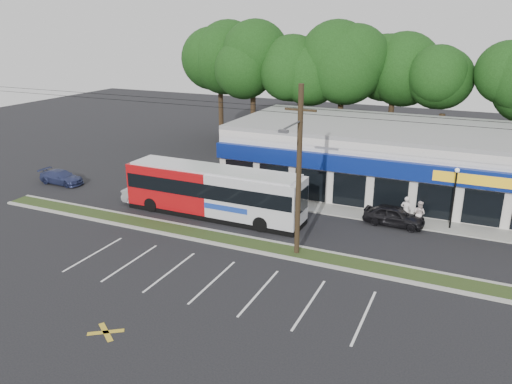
{
  "coord_description": "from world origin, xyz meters",
  "views": [
    {
      "loc": [
        11.97,
        -24.51,
        13.05
      ],
      "look_at": [
        -1.48,
        5.0,
        2.04
      ],
      "focal_mm": 35.0,
      "sensor_mm": 36.0,
      "label": 1
    }
  ],
  "objects_px": {
    "car_dark": "(394,216)",
    "car_blue": "(61,177)",
    "pedestrian_a": "(406,210)",
    "car_silver": "(155,195)",
    "lamp_post": "(454,191)",
    "pedestrian_b": "(419,214)",
    "utility_pole": "(296,167)",
    "metrobus": "(214,191)"
  },
  "relations": [
    {
      "from": "utility_pole",
      "to": "car_blue",
      "type": "relative_size",
      "value": 12.39
    },
    {
      "from": "car_silver",
      "to": "pedestrian_b",
      "type": "bearing_deg",
      "value": -80.7
    },
    {
      "from": "lamp_post",
      "to": "metrobus",
      "type": "distance_m",
      "value": 16.1
    },
    {
      "from": "lamp_post",
      "to": "pedestrian_b",
      "type": "height_order",
      "value": "lamp_post"
    },
    {
      "from": "car_dark",
      "to": "pedestrian_a",
      "type": "relative_size",
      "value": 2.05
    },
    {
      "from": "car_silver",
      "to": "car_blue",
      "type": "relative_size",
      "value": 1.23
    },
    {
      "from": "car_silver",
      "to": "pedestrian_a",
      "type": "distance_m",
      "value": 18.09
    },
    {
      "from": "car_dark",
      "to": "pedestrian_b",
      "type": "relative_size",
      "value": 2.26
    },
    {
      "from": "utility_pole",
      "to": "car_silver",
      "type": "distance_m",
      "value": 13.61
    },
    {
      "from": "metrobus",
      "to": "car_blue",
      "type": "height_order",
      "value": "metrobus"
    },
    {
      "from": "metrobus",
      "to": "utility_pole",
      "type": "bearing_deg",
      "value": -25.52
    },
    {
      "from": "utility_pole",
      "to": "lamp_post",
      "type": "bearing_deg",
      "value": 43.95
    },
    {
      "from": "car_blue",
      "to": "metrobus",
      "type": "bearing_deg",
      "value": -93.16
    },
    {
      "from": "car_silver",
      "to": "car_blue",
      "type": "xyz_separation_m",
      "value": [
        -10.5,
        1.19,
        -0.23
      ]
    },
    {
      "from": "car_blue",
      "to": "car_dark",
      "type": "bearing_deg",
      "value": -84.21
    },
    {
      "from": "utility_pole",
      "to": "car_silver",
      "type": "xyz_separation_m",
      "value": [
        -12.33,
        3.48,
        -4.59
      ]
    },
    {
      "from": "car_dark",
      "to": "pedestrian_a",
      "type": "distance_m",
      "value": 0.91
    },
    {
      "from": "utility_pole",
      "to": "metrobus",
      "type": "bearing_deg",
      "value": 154.01
    },
    {
      "from": "lamp_post",
      "to": "pedestrian_b",
      "type": "relative_size",
      "value": 2.37
    },
    {
      "from": "pedestrian_a",
      "to": "pedestrian_b",
      "type": "distance_m",
      "value": 0.89
    },
    {
      "from": "metrobus",
      "to": "car_blue",
      "type": "xyz_separation_m",
      "value": [
        -15.5,
        1.09,
        -1.28
      ]
    },
    {
      "from": "lamp_post",
      "to": "car_silver",
      "type": "height_order",
      "value": "lamp_post"
    },
    {
      "from": "car_dark",
      "to": "car_silver",
      "type": "relative_size",
      "value": 0.82
    },
    {
      "from": "car_blue",
      "to": "pedestrian_b",
      "type": "xyz_separation_m",
      "value": [
        29.0,
        2.91,
        0.31
      ]
    },
    {
      "from": "pedestrian_b",
      "to": "metrobus",
      "type": "bearing_deg",
      "value": 43.32
    },
    {
      "from": "car_dark",
      "to": "car_silver",
      "type": "height_order",
      "value": "car_silver"
    },
    {
      "from": "car_blue",
      "to": "pedestrian_a",
      "type": "distance_m",
      "value": 28.27
    },
    {
      "from": "utility_pole",
      "to": "metrobus",
      "type": "distance_m",
      "value": 8.89
    },
    {
      "from": "car_silver",
      "to": "lamp_post",
      "type": "bearing_deg",
      "value": -81.09
    },
    {
      "from": "car_dark",
      "to": "car_blue",
      "type": "bearing_deg",
      "value": 97.5
    },
    {
      "from": "lamp_post",
      "to": "car_silver",
      "type": "distance_m",
      "value": 21.04
    },
    {
      "from": "car_dark",
      "to": "car_blue",
      "type": "relative_size",
      "value": 1.01
    },
    {
      "from": "car_blue",
      "to": "pedestrian_b",
      "type": "height_order",
      "value": "pedestrian_b"
    },
    {
      "from": "utility_pole",
      "to": "car_blue",
      "type": "bearing_deg",
      "value": 168.45
    },
    {
      "from": "utility_pole",
      "to": "car_dark",
      "type": "xyz_separation_m",
      "value": [
        4.62,
        7.03,
        -4.72
      ]
    },
    {
      "from": "metrobus",
      "to": "pedestrian_b",
      "type": "xyz_separation_m",
      "value": [
        13.5,
        4.0,
        -0.97
      ]
    },
    {
      "from": "lamp_post",
      "to": "car_dark",
      "type": "height_order",
      "value": "lamp_post"
    },
    {
      "from": "metrobus",
      "to": "pedestrian_b",
      "type": "bearing_deg",
      "value": 16.97
    },
    {
      "from": "utility_pole",
      "to": "lamp_post",
      "type": "xyz_separation_m",
      "value": [
        8.17,
        7.87,
        -2.74
      ]
    },
    {
      "from": "utility_pole",
      "to": "pedestrian_a",
      "type": "relative_size",
      "value": 25.24
    },
    {
      "from": "car_blue",
      "to": "utility_pole",
      "type": "bearing_deg",
      "value": -100.68
    },
    {
      "from": "car_dark",
      "to": "car_blue",
      "type": "height_order",
      "value": "car_dark"
    }
  ]
}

